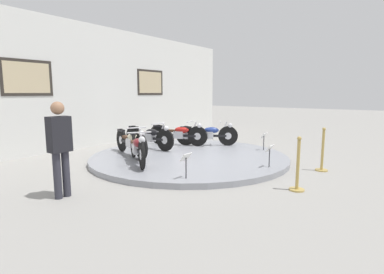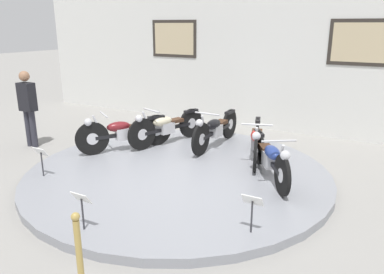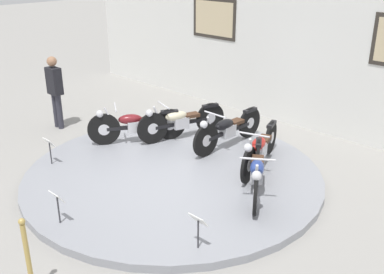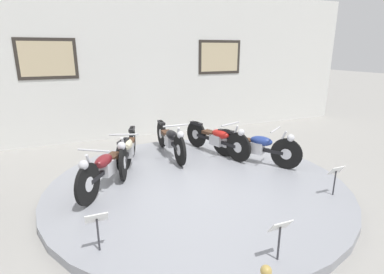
{
  "view_description": "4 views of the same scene",
  "coord_description": "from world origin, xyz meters",
  "px_view_note": "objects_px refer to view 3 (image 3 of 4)",
  "views": [
    {
      "loc": [
        -6.39,
        -4.91,
        1.81
      ],
      "look_at": [
        0.25,
        0.1,
        0.58
      ],
      "focal_mm": 28.0,
      "sensor_mm": 36.0,
      "label": 1
    },
    {
      "loc": [
        3.21,
        -5.3,
        2.6
      ],
      "look_at": [
        0.25,
        0.05,
        0.76
      ],
      "focal_mm": 35.0,
      "sensor_mm": 36.0,
      "label": 2
    },
    {
      "loc": [
        5.24,
        -5.01,
        3.79
      ],
      "look_at": [
        0.16,
        0.32,
        0.75
      ],
      "focal_mm": 42.0,
      "sensor_mm": 36.0,
      "label": 3
    },
    {
      "loc": [
        -2.02,
        -4.61,
        2.43
      ],
      "look_at": [
        0.05,
        0.38,
        0.86
      ],
      "focal_mm": 28.0,
      "sensor_mm": 36.0,
      "label": 4
    }
  ],
  "objects_px": {
    "motorcycle_black": "(227,129)",
    "info_placard_front_right": "(198,224)",
    "motorcycle_cream": "(180,120)",
    "visitor_standing": "(55,88)",
    "motorcycle_maroon": "(135,124)",
    "motorcycle_blue": "(257,171)",
    "motorcycle_red": "(260,148)",
    "info_placard_front_left": "(50,146)",
    "info_placard_front_centre": "(57,201)",
    "stanchion_post_right_of_entry": "(30,268)"
  },
  "relations": [
    {
      "from": "motorcycle_black",
      "to": "info_placard_front_right",
      "type": "bearing_deg",
      "value": -56.95
    },
    {
      "from": "motorcycle_cream",
      "to": "visitor_standing",
      "type": "distance_m",
      "value": 3.03
    },
    {
      "from": "motorcycle_maroon",
      "to": "motorcycle_blue",
      "type": "bearing_deg",
      "value": -0.03
    },
    {
      "from": "motorcycle_red",
      "to": "info_placard_front_right",
      "type": "xyz_separation_m",
      "value": [
        0.85,
        -2.55,
        -0.02
      ]
    },
    {
      "from": "info_placard_front_left",
      "to": "info_placard_front_right",
      "type": "distance_m",
      "value": 3.73
    },
    {
      "from": "motorcycle_black",
      "to": "motorcycle_blue",
      "type": "distance_m",
      "value": 1.89
    },
    {
      "from": "motorcycle_red",
      "to": "visitor_standing",
      "type": "relative_size",
      "value": 1.15
    },
    {
      "from": "motorcycle_red",
      "to": "motorcycle_blue",
      "type": "bearing_deg",
      "value": -56.98
    },
    {
      "from": "info_placard_front_centre",
      "to": "motorcycle_cream",
      "type": "bearing_deg",
      "value": 106.14
    },
    {
      "from": "info_placard_front_left",
      "to": "visitor_standing",
      "type": "bearing_deg",
      "value": 145.7
    },
    {
      "from": "motorcycle_black",
      "to": "visitor_standing",
      "type": "distance_m",
      "value": 4.08
    },
    {
      "from": "info_placard_front_centre",
      "to": "stanchion_post_right_of_entry",
      "type": "relative_size",
      "value": 0.5
    },
    {
      "from": "motorcycle_red",
      "to": "stanchion_post_right_of_entry",
      "type": "bearing_deg",
      "value": -91.52
    },
    {
      "from": "motorcycle_black",
      "to": "stanchion_post_right_of_entry",
      "type": "bearing_deg",
      "value": -79.29
    },
    {
      "from": "motorcycle_maroon",
      "to": "motorcycle_blue",
      "type": "height_order",
      "value": "motorcycle_maroon"
    },
    {
      "from": "motorcycle_blue",
      "to": "visitor_standing",
      "type": "height_order",
      "value": "visitor_standing"
    },
    {
      "from": "motorcycle_cream",
      "to": "motorcycle_blue",
      "type": "distance_m",
      "value": 2.66
    },
    {
      "from": "motorcycle_black",
      "to": "stanchion_post_right_of_entry",
      "type": "distance_m",
      "value": 4.83
    },
    {
      "from": "visitor_standing",
      "to": "stanchion_post_right_of_entry",
      "type": "distance_m",
      "value": 5.63
    },
    {
      "from": "motorcycle_black",
      "to": "visitor_standing",
      "type": "bearing_deg",
      "value": -156.88
    },
    {
      "from": "motorcycle_maroon",
      "to": "info_placard_front_left",
      "type": "xyz_separation_m",
      "value": [
        -0.34,
        -1.76,
        -0.03
      ]
    },
    {
      "from": "motorcycle_cream",
      "to": "info_placard_front_centre",
      "type": "distance_m",
      "value": 3.65
    },
    {
      "from": "motorcycle_black",
      "to": "info_placard_front_centre",
      "type": "bearing_deg",
      "value": -89.99
    },
    {
      "from": "motorcycle_red",
      "to": "info_placard_front_right",
      "type": "height_order",
      "value": "motorcycle_red"
    },
    {
      "from": "motorcycle_black",
      "to": "motorcycle_blue",
      "type": "xyz_separation_m",
      "value": [
        1.53,
        -1.11,
        -0.01
      ]
    },
    {
      "from": "motorcycle_blue",
      "to": "stanchion_post_right_of_entry",
      "type": "height_order",
      "value": "stanchion_post_right_of_entry"
    },
    {
      "from": "info_placard_front_centre",
      "to": "stanchion_post_right_of_entry",
      "type": "xyz_separation_m",
      "value": [
        0.9,
        -0.92,
        -0.15
      ]
    },
    {
      "from": "motorcycle_cream",
      "to": "motorcycle_red",
      "type": "relative_size",
      "value": 1.01
    },
    {
      "from": "motorcycle_blue",
      "to": "info_placard_front_right",
      "type": "distance_m",
      "value": 1.79
    },
    {
      "from": "info_placard_front_centre",
      "to": "visitor_standing",
      "type": "distance_m",
      "value": 4.37
    },
    {
      "from": "motorcycle_cream",
      "to": "info_placard_front_right",
      "type": "relative_size",
      "value": 3.75
    },
    {
      "from": "info_placard_front_centre",
      "to": "visitor_standing",
      "type": "bearing_deg",
      "value": 149.19
    },
    {
      "from": "motorcycle_cream",
      "to": "visitor_standing",
      "type": "bearing_deg",
      "value": -154.85
    },
    {
      "from": "motorcycle_maroon",
      "to": "motorcycle_cream",
      "type": "height_order",
      "value": "motorcycle_maroon"
    },
    {
      "from": "motorcycle_black",
      "to": "motorcycle_blue",
      "type": "bearing_deg",
      "value": -36.03
    },
    {
      "from": "motorcycle_maroon",
      "to": "visitor_standing",
      "type": "xyz_separation_m",
      "value": [
        -2.2,
        -0.48,
        0.42
      ]
    },
    {
      "from": "motorcycle_blue",
      "to": "visitor_standing",
      "type": "bearing_deg",
      "value": -174.79
    },
    {
      "from": "motorcycle_cream",
      "to": "info_placard_front_left",
      "type": "bearing_deg",
      "value": -108.47
    },
    {
      "from": "motorcycle_blue",
      "to": "stanchion_post_right_of_entry",
      "type": "xyz_separation_m",
      "value": [
        -0.63,
        -3.63,
        -0.17
      ]
    },
    {
      "from": "motorcycle_cream",
      "to": "info_placard_front_centre",
      "type": "height_order",
      "value": "motorcycle_cream"
    },
    {
      "from": "info_placard_front_centre",
      "to": "info_placard_front_left",
      "type": "bearing_deg",
      "value": 152.96
    },
    {
      "from": "motorcycle_maroon",
      "to": "info_placard_front_right",
      "type": "height_order",
      "value": "motorcycle_maroon"
    },
    {
      "from": "motorcycle_cream",
      "to": "motorcycle_black",
      "type": "relative_size",
      "value": 0.96
    },
    {
      "from": "motorcycle_maroon",
      "to": "info_placard_front_centre",
      "type": "relative_size",
      "value": 3.32
    },
    {
      "from": "info_placard_front_centre",
      "to": "motorcycle_red",
      "type": "bearing_deg",
      "value": 73.86
    },
    {
      "from": "motorcycle_cream",
      "to": "info_placard_front_left",
      "type": "xyz_separation_m",
      "value": [
        -0.85,
        -2.55,
        -0.03
      ]
    },
    {
      "from": "motorcycle_maroon",
      "to": "stanchion_post_right_of_entry",
      "type": "xyz_separation_m",
      "value": [
        2.42,
        -3.63,
        -0.18
      ]
    },
    {
      "from": "motorcycle_red",
      "to": "visitor_standing",
      "type": "distance_m",
      "value": 4.93
    },
    {
      "from": "motorcycle_maroon",
      "to": "motorcycle_red",
      "type": "xyz_separation_m",
      "value": [
        2.54,
        0.79,
        -0.01
      ]
    },
    {
      "from": "info_placard_front_right",
      "to": "info_placard_front_left",
      "type": "bearing_deg",
      "value": 180.0
    }
  ]
}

